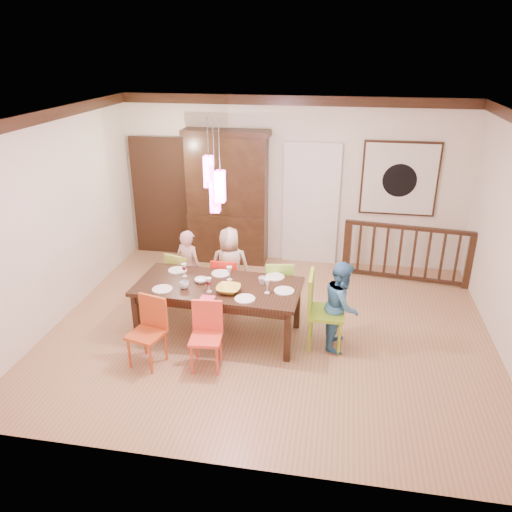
% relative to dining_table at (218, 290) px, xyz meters
% --- Properties ---
extents(floor, '(6.00, 6.00, 0.00)m').
position_rel_dining_table_xyz_m(floor, '(0.66, 0.24, -0.67)').
color(floor, '#9F6F4D').
rests_on(floor, ground).
extents(ceiling, '(6.00, 6.00, 0.00)m').
position_rel_dining_table_xyz_m(ceiling, '(0.66, 0.24, 2.23)').
color(ceiling, white).
rests_on(ceiling, wall_back).
extents(wall_back, '(6.00, 0.00, 6.00)m').
position_rel_dining_table_xyz_m(wall_back, '(0.66, 2.74, 0.78)').
color(wall_back, beige).
rests_on(wall_back, floor).
extents(wall_left, '(0.00, 5.00, 5.00)m').
position_rel_dining_table_xyz_m(wall_left, '(-2.34, 0.24, 0.78)').
color(wall_left, beige).
rests_on(wall_left, floor).
extents(crown_molding, '(6.00, 5.00, 0.16)m').
position_rel_dining_table_xyz_m(crown_molding, '(0.66, 0.24, 2.15)').
color(crown_molding, black).
rests_on(crown_molding, wall_back).
extents(panel_door, '(1.04, 0.07, 2.24)m').
position_rel_dining_table_xyz_m(panel_door, '(-1.74, 2.69, 0.38)').
color(panel_door, black).
rests_on(panel_door, wall_back).
extents(white_doorway, '(0.97, 0.05, 2.22)m').
position_rel_dining_table_xyz_m(white_doorway, '(1.01, 2.71, 0.38)').
color(white_doorway, silver).
rests_on(white_doorway, wall_back).
extents(painting, '(1.25, 0.06, 1.25)m').
position_rel_dining_table_xyz_m(painting, '(2.46, 2.70, 0.93)').
color(painting, black).
rests_on(painting, wall_back).
extents(pendant_cluster, '(0.27, 0.21, 1.14)m').
position_rel_dining_table_xyz_m(pendant_cluster, '(0.00, -0.00, 1.44)').
color(pendant_cluster, '#FF4CBE').
rests_on(pendant_cluster, ceiling).
extents(dining_table, '(2.21, 1.09, 0.75)m').
position_rel_dining_table_xyz_m(dining_table, '(0.00, 0.00, 0.00)').
color(dining_table, black).
rests_on(dining_table, floor).
extents(chair_far_left, '(0.49, 0.49, 0.86)m').
position_rel_dining_table_xyz_m(chair_far_left, '(-0.72, 0.74, -0.17)').
color(chair_far_left, '#A0B73A').
rests_on(chair_far_left, floor).
extents(chair_far_mid, '(0.39, 0.39, 0.84)m').
position_rel_dining_table_xyz_m(chair_far_mid, '(-0.06, 0.71, -0.19)').
color(chair_far_mid, red).
rests_on(chair_far_mid, floor).
extents(chair_far_right, '(0.45, 0.45, 0.87)m').
position_rel_dining_table_xyz_m(chair_far_right, '(0.73, 0.69, -0.17)').
color(chair_far_right, '#8CCF3E').
rests_on(chair_far_right, floor).
extents(chair_near_left, '(0.48, 0.48, 0.87)m').
position_rel_dining_table_xyz_m(chair_near_left, '(-0.70, -0.82, -0.17)').
color(chair_near_left, '#BD481D').
rests_on(chair_near_left, floor).
extents(chair_near_mid, '(0.41, 0.41, 0.83)m').
position_rel_dining_table_xyz_m(chair_near_mid, '(0.03, -0.76, -0.19)').
color(chair_near_mid, '#EF4731').
rests_on(chair_near_mid, floor).
extents(chair_end_right, '(0.47, 0.47, 1.03)m').
position_rel_dining_table_xyz_m(chair_end_right, '(1.43, -0.05, -0.08)').
color(chair_end_right, '#8DBB25').
rests_on(chair_end_right, floor).
extents(china_hutch, '(1.49, 0.46, 2.35)m').
position_rel_dining_table_xyz_m(china_hutch, '(-0.45, 2.54, 0.51)').
color(china_hutch, black).
rests_on(china_hutch, floor).
extents(balustrade, '(2.09, 0.34, 0.96)m').
position_rel_dining_table_xyz_m(balustrade, '(2.65, 2.19, -0.17)').
color(balustrade, black).
rests_on(balustrade, floor).
extents(person_far_left, '(0.50, 0.42, 1.17)m').
position_rel_dining_table_xyz_m(person_far_left, '(-0.66, 0.82, -0.08)').
color(person_far_left, beige).
rests_on(person_far_left, floor).
extents(person_far_mid, '(0.66, 0.50, 1.21)m').
position_rel_dining_table_xyz_m(person_far_mid, '(-0.05, 0.89, -0.06)').
color(person_far_mid, '#C2AC93').
rests_on(person_far_mid, floor).
extents(person_end_right, '(0.50, 0.61, 1.19)m').
position_rel_dining_table_xyz_m(person_end_right, '(1.62, 0.02, -0.08)').
color(person_end_right, teal).
rests_on(person_end_right, floor).
extents(serving_bowl, '(0.32, 0.32, 0.08)m').
position_rel_dining_table_xyz_m(serving_bowl, '(0.18, -0.17, 0.12)').
color(serving_bowl, gold).
rests_on(serving_bowl, dining_table).
extents(small_bowl, '(0.18, 0.18, 0.05)m').
position_rel_dining_table_xyz_m(small_bowl, '(-0.24, 0.03, 0.11)').
color(small_bowl, white).
rests_on(small_bowl, dining_table).
extents(cup_left, '(0.15, 0.15, 0.10)m').
position_rel_dining_table_xyz_m(cup_left, '(-0.41, -0.17, 0.13)').
color(cup_left, silver).
rests_on(cup_left, dining_table).
extents(cup_right, '(0.14, 0.14, 0.10)m').
position_rel_dining_table_xyz_m(cup_right, '(0.57, 0.13, 0.13)').
color(cup_right, silver).
rests_on(cup_right, dining_table).
extents(plate_far_left, '(0.26, 0.26, 0.01)m').
position_rel_dining_table_xyz_m(plate_far_left, '(-0.66, 0.33, 0.09)').
color(plate_far_left, white).
rests_on(plate_far_left, dining_table).
extents(plate_far_mid, '(0.26, 0.26, 0.01)m').
position_rel_dining_table_xyz_m(plate_far_mid, '(-0.04, 0.33, 0.09)').
color(plate_far_mid, white).
rests_on(plate_far_mid, dining_table).
extents(plate_far_right, '(0.26, 0.26, 0.01)m').
position_rel_dining_table_xyz_m(plate_far_right, '(0.71, 0.35, 0.09)').
color(plate_far_right, white).
rests_on(plate_far_right, dining_table).
extents(plate_near_left, '(0.26, 0.26, 0.01)m').
position_rel_dining_table_xyz_m(plate_near_left, '(-0.68, -0.26, 0.09)').
color(plate_near_left, white).
rests_on(plate_near_left, dining_table).
extents(plate_near_mid, '(0.26, 0.26, 0.01)m').
position_rel_dining_table_xyz_m(plate_near_mid, '(0.43, -0.33, 0.09)').
color(plate_near_mid, white).
rests_on(plate_near_mid, dining_table).
extents(plate_end_right, '(0.26, 0.26, 0.01)m').
position_rel_dining_table_xyz_m(plate_end_right, '(0.88, -0.04, 0.09)').
color(plate_end_right, white).
rests_on(plate_end_right, dining_table).
extents(wine_glass_a, '(0.08, 0.08, 0.19)m').
position_rel_dining_table_xyz_m(wine_glass_a, '(-0.51, 0.17, 0.18)').
color(wine_glass_a, '#590C19').
rests_on(wine_glass_a, dining_table).
extents(wine_glass_b, '(0.08, 0.08, 0.19)m').
position_rel_dining_table_xyz_m(wine_glass_b, '(0.11, 0.18, 0.18)').
color(wine_glass_b, silver).
rests_on(wine_glass_b, dining_table).
extents(wine_glass_c, '(0.08, 0.08, 0.19)m').
position_rel_dining_table_xyz_m(wine_glass_c, '(-0.07, -0.20, 0.18)').
color(wine_glass_c, '#590C19').
rests_on(wine_glass_c, dining_table).
extents(wine_glass_d, '(0.08, 0.08, 0.19)m').
position_rel_dining_table_xyz_m(wine_glass_d, '(0.67, -0.11, 0.18)').
color(wine_glass_d, silver).
rests_on(wine_glass_d, dining_table).
extents(napkin, '(0.18, 0.14, 0.01)m').
position_rel_dining_table_xyz_m(napkin, '(-0.04, -0.40, 0.09)').
color(napkin, '#D83359').
rests_on(napkin, dining_table).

